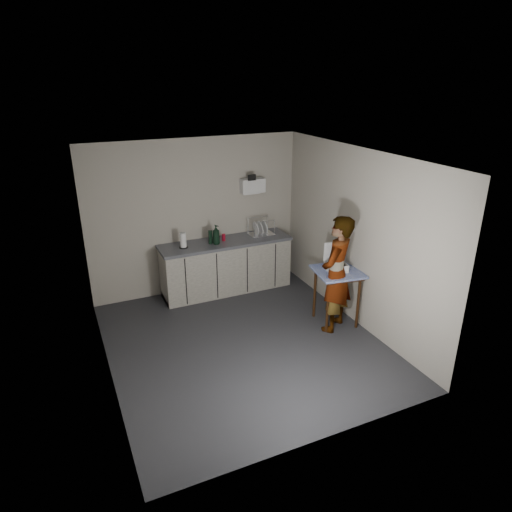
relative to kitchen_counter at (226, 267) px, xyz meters
name	(u,v)px	position (x,y,z in m)	size (l,w,h in m)	color
ground	(244,343)	(-0.40, -1.70, -0.43)	(4.00, 4.00, 0.00)	#2A2B30
wall_back	(196,217)	(-0.40, 0.29, 0.87)	(3.60, 0.02, 2.60)	beige
wall_right	(356,239)	(1.39, -1.70, 0.87)	(0.02, 4.00, 2.60)	beige
wall_left	(99,282)	(-2.19, -1.70, 0.87)	(0.02, 4.00, 2.60)	beige
ceiling	(242,157)	(-0.40, -1.70, 2.17)	(3.60, 4.00, 0.01)	white
kitchen_counter	(226,267)	(0.00, 0.00, 0.00)	(2.24, 0.62, 0.91)	black
wall_shelf	(253,186)	(0.60, 0.22, 1.32)	(0.42, 0.18, 0.37)	white
side_table	(337,278)	(1.10, -1.72, 0.31)	(0.75, 0.75, 0.85)	#32160B
standing_man	(336,274)	(0.99, -1.84, 0.44)	(0.63, 0.42, 1.73)	#B2A593
soap_bottle	(216,235)	(-0.19, -0.08, 0.65)	(0.13, 0.13, 0.33)	black
soda_can	(224,237)	(-0.02, 0.03, 0.54)	(0.06, 0.06, 0.11)	red
dark_bottle	(210,237)	(-0.27, -0.02, 0.60)	(0.07, 0.07, 0.23)	black
paper_towel	(183,241)	(-0.73, -0.02, 0.60)	(0.14, 0.14, 0.25)	black
dish_rack	(261,231)	(0.67, 0.03, 0.55)	(0.42, 0.32, 0.30)	white
bakery_box	(336,264)	(1.08, -1.68, 0.51)	(0.32, 0.32, 0.39)	white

